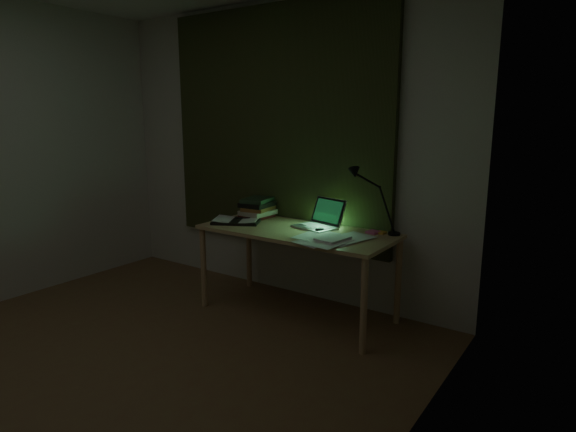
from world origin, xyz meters
name	(u,v)px	position (x,y,z in m)	size (l,w,h in m)	color
floor	(80,385)	(0.00, 0.00, 0.00)	(3.50, 4.00, 0.00)	brown
wall_back	(278,151)	(0.00, 2.00, 1.25)	(3.50, 0.00, 2.50)	beige
wall_right	(353,208)	(1.75, 0.00, 1.25)	(0.00, 4.00, 2.50)	beige
curtain	(275,128)	(0.00, 1.96, 1.45)	(2.20, 0.06, 2.00)	#2E3319
desk	(297,273)	(0.47, 1.59, 0.35)	(1.52, 0.66, 0.69)	tan
laptop	(315,214)	(0.56, 1.71, 0.81)	(0.32, 0.36, 0.23)	silver
open_textbook	(237,220)	(-0.08, 1.52, 0.71)	(0.38, 0.27, 0.03)	silver
book_stack	(258,208)	(-0.04, 1.77, 0.78)	(0.22, 0.27, 0.18)	silver
loose_papers	(327,237)	(0.81, 1.47, 0.70)	(0.37, 0.40, 0.02)	silver
mouse	(320,230)	(0.65, 1.63, 0.71)	(0.05, 0.08, 0.03)	black
sticky_yellow	(381,232)	(1.06, 1.84, 0.70)	(0.07, 0.07, 0.01)	gold
sticky_pink	(373,232)	(1.01, 1.81, 0.70)	(0.08, 0.08, 0.02)	pink
desk_lamp	(396,203)	(1.16, 1.85, 0.93)	(0.32, 0.25, 0.48)	black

